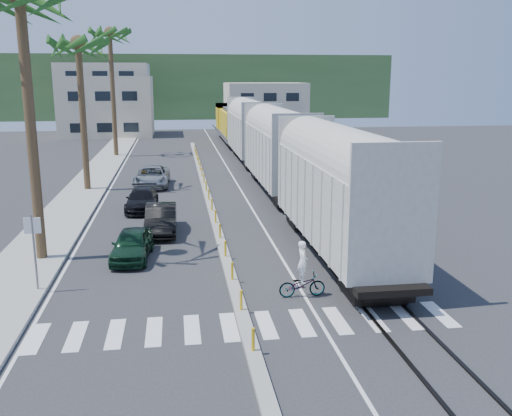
{
  "coord_description": "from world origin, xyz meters",
  "views": [
    {
      "loc": [
        -2.05,
        -19.01,
        7.88
      ],
      "look_at": [
        1.55,
        6.26,
        2.0
      ],
      "focal_mm": 40.0,
      "sensor_mm": 36.0,
      "label": 1
    }
  ],
  "objects": [
    {
      "name": "freight_train",
      "position": [
        5.0,
        25.53,
        2.91
      ],
      "size": [
        3.0,
        60.94,
        5.85
      ],
      "color": "#AFADA0",
      "rests_on": "ground"
    },
    {
      "name": "median",
      "position": [
        0.0,
        19.96,
        0.09
      ],
      "size": [
        0.45,
        60.0,
        0.85
      ],
      "color": "gray",
      "rests_on": "ground"
    },
    {
      "name": "crosswalk",
      "position": [
        0.0,
        -2.0,
        0.01
      ],
      "size": [
        14.0,
        2.2,
        0.01
      ],
      "primitive_type": "cube",
      "color": "silver",
      "rests_on": "ground"
    },
    {
      "name": "rails",
      "position": [
        5.0,
        28.0,
        0.03
      ],
      "size": [
        1.56,
        100.0,
        0.06
      ],
      "color": "black",
      "rests_on": "ground"
    },
    {
      "name": "car_third",
      "position": [
        -4.13,
        15.27,
        0.65
      ],
      "size": [
        2.07,
        4.59,
        1.3
      ],
      "primitive_type": "imported",
      "rotation": [
        0.0,
        0.0,
        -0.03
      ],
      "color": "black",
      "rests_on": "ground"
    },
    {
      "name": "cyclist",
      "position": [
        2.4,
        0.26,
        0.68
      ],
      "size": [
        0.71,
        1.76,
        2.12
      ],
      "rotation": [
        0.0,
        0.0,
        1.6
      ],
      "color": "#9EA0A5",
      "rests_on": "ground"
    },
    {
      "name": "sidewalk",
      "position": [
        -8.5,
        25.0,
        0.07
      ],
      "size": [
        3.0,
        90.0,
        0.15
      ],
      "primitive_type": "cube",
      "color": "gray",
      "rests_on": "ground"
    },
    {
      "name": "ground",
      "position": [
        0.0,
        0.0,
        0.0
      ],
      "size": [
        140.0,
        140.0,
        0.0
      ],
      "primitive_type": "plane",
      "color": "#28282B",
      "rests_on": "ground"
    },
    {
      "name": "buildings",
      "position": [
        -6.41,
        71.66,
        4.36
      ],
      "size": [
        38.0,
        27.0,
        10.0
      ],
      "color": "beige",
      "rests_on": "ground"
    },
    {
      "name": "car_rear",
      "position": [
        -3.8,
        23.05,
        0.73
      ],
      "size": [
        2.79,
        5.44,
        1.46
      ],
      "primitive_type": "imported",
      "rotation": [
        0.0,
        0.0,
        -0.03
      ],
      "color": "#96999B",
      "rests_on": "ground"
    },
    {
      "name": "car_lead",
      "position": [
        -4.08,
        5.66,
        0.67
      ],
      "size": [
        2.24,
        4.2,
        1.34
      ],
      "primitive_type": "imported",
      "rotation": [
        0.0,
        0.0,
        -0.08
      ],
      "color": "black",
      "rests_on": "ground"
    },
    {
      "name": "hillside",
      "position": [
        0.0,
        100.0,
        6.0
      ],
      "size": [
        80.0,
        20.0,
        12.0
      ],
      "primitive_type": "cube",
      "color": "#385628",
      "rests_on": "ground"
    },
    {
      "name": "lane_markings",
      "position": [
        -2.15,
        25.0,
        0.0
      ],
      "size": [
        9.42,
        90.0,
        0.01
      ],
      "color": "silver",
      "rests_on": "ground"
    },
    {
      "name": "palm_trees",
      "position": [
        -8.1,
        22.7,
        10.81
      ],
      "size": [
        3.5,
        37.2,
        13.75
      ],
      "color": "brown",
      "rests_on": "ground"
    },
    {
      "name": "car_second",
      "position": [
        -2.89,
        9.87,
        0.73
      ],
      "size": [
        1.66,
        4.48,
        1.46
      ],
      "primitive_type": "imported",
      "rotation": [
        0.0,
        0.0,
        -0.01
      ],
      "color": "black",
      "rests_on": "ground"
    },
    {
      "name": "street_sign",
      "position": [
        -7.3,
        2.0,
        1.97
      ],
      "size": [
        0.6,
        0.08,
        3.0
      ],
      "color": "slate",
      "rests_on": "ground"
    }
  ]
}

